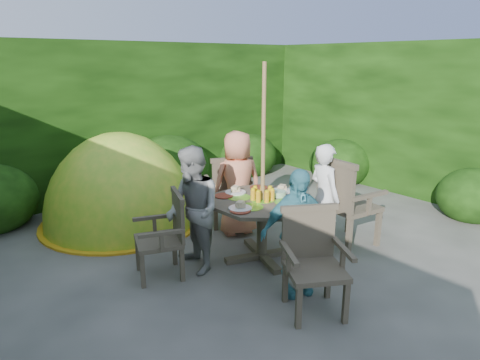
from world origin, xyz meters
TOP-DOWN VIEW (x-y plane):
  - ground at (0.00, 0.00)m, footprint 60.00×60.00m
  - hedge_enclosure at (0.00, 1.33)m, footprint 9.00×9.00m
  - patio_table at (0.08, 0.32)m, footprint 1.54×1.54m
  - parasol_pole at (0.07, 0.32)m, footprint 0.06×0.06m
  - garden_chair_right at (1.10, -0.04)m, footprint 0.64×0.70m
  - garden_chair_left at (-0.98, 0.66)m, footprint 0.60×0.64m
  - garden_chair_back at (0.40, 1.36)m, footprint 0.73×0.69m
  - garden_chair_front at (-0.26, -0.73)m, footprint 0.71×0.69m
  - child_right at (0.83, 0.07)m, footprint 0.39×0.52m
  - child_left at (-0.69, 0.57)m, footprint 0.62×0.74m
  - child_back at (0.32, 1.08)m, footprint 0.76×0.60m
  - child_front at (-0.18, -0.44)m, footprint 0.80×0.52m
  - dome_tent at (-0.70, 2.39)m, footprint 2.40×2.40m

SIDE VIEW (x-z plane):
  - ground at x=0.00m, z-range 0.00..0.00m
  - dome_tent at x=-0.70m, z-range -1.28..1.28m
  - garden_chair_left at x=-0.98m, z-range 0.03..0.90m
  - garden_chair_front at x=-0.26m, z-range 0.03..0.94m
  - garden_chair_back at x=0.40m, z-range 0.03..0.99m
  - garden_chair_right at x=1.10m, z-range 0.04..1.10m
  - patio_table at x=0.08m, z-range 0.17..1.02m
  - child_front at x=-0.18m, z-range 0.00..1.26m
  - child_right at x=0.83m, z-range 0.00..1.29m
  - child_back at x=0.32m, z-range 0.00..1.36m
  - child_left at x=-0.69m, z-range 0.00..1.37m
  - parasol_pole at x=0.07m, z-range 0.00..2.20m
  - hedge_enclosure at x=0.00m, z-range 0.00..2.50m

